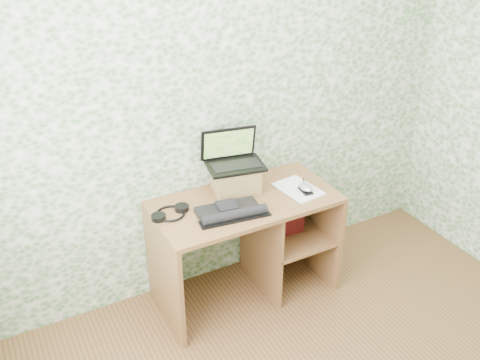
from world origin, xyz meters
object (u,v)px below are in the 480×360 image
desk (253,229)px  riser (235,179)px  laptop (233,157)px  keyboard (231,212)px  notepad (298,189)px

desk → riser: riser is taller
laptop → keyboard: size_ratio=0.89×
desk → riser: (-0.07, 0.12, 0.36)m
riser → notepad: size_ratio=0.93×
laptop → notepad: laptop is taller
laptop → keyboard: 0.39m
riser → notepad: bearing=-28.3°
keyboard → notepad: size_ratio=1.46×
desk → notepad: 0.41m
laptop → riser: bearing=-79.4°
desk → laptop: size_ratio=2.97×
desk → keyboard: 0.40m
laptop → notepad: 0.49m
desk → notepad: notepad is taller
laptop → notepad: (0.37, -0.24, -0.22)m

